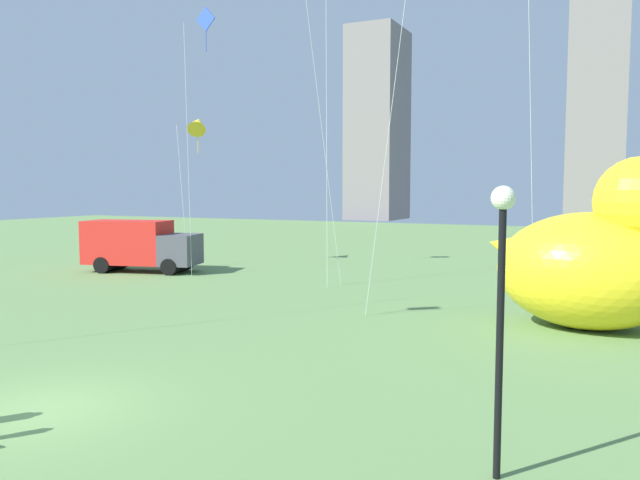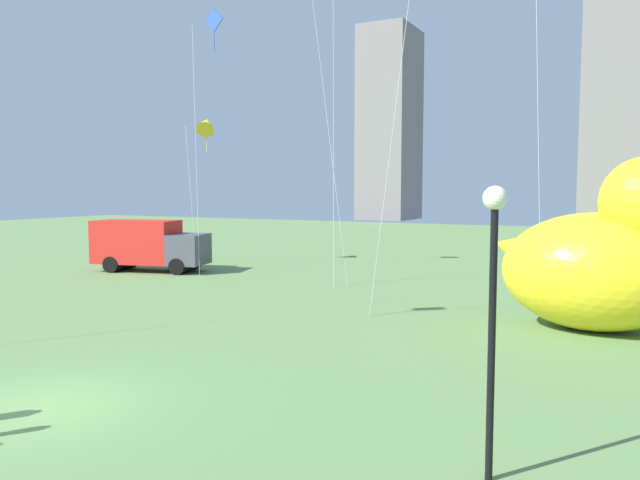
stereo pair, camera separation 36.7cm
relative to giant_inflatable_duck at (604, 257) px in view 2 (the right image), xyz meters
The scene contains 6 objects.
ground_plane 17.02m from the giant_inflatable_duck, 127.57° to the right, with size 140.00×140.00×0.00m, color #658B4E.
giant_inflatable_duck is the anchor object (origin of this frame).
lamppost 12.39m from the giant_inflatable_duck, 94.84° to the right, with size 0.38×0.38×4.73m.
box_truck 23.97m from the giant_inflatable_duck, 169.28° to the left, with size 6.71×3.77×2.85m.
kite_yellow 24.54m from the giant_inflatable_duck, 159.57° to the left, with size 2.27×2.38×9.24m.
kite_blue 23.15m from the giant_inflatable_duck, 164.00° to the left, with size 2.16×1.60×14.30m.
Camera 2 is at (11.22, -8.81, 4.69)m, focal length 35.02 mm.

